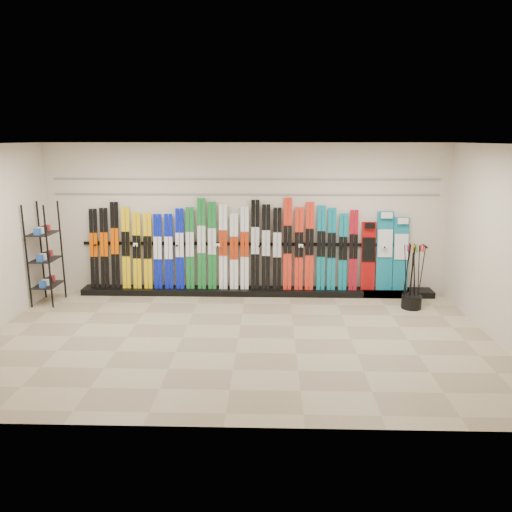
{
  "coord_description": "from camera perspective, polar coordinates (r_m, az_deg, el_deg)",
  "views": [
    {
      "loc": [
        0.49,
        -7.36,
        3.08
      ],
      "look_at": [
        0.25,
        1.0,
        1.1
      ],
      "focal_mm": 35.0,
      "sensor_mm": 36.0,
      "label": 1
    }
  ],
  "objects": [
    {
      "name": "pole_bin",
      "position": [
        9.72,
        17.34,
        -5.01
      ],
      "size": [
        0.37,
        0.37,
        0.25
      ],
      "primitive_type": "cylinder",
      "color": "black",
      "rests_on": "floor"
    },
    {
      "name": "skis",
      "position": [
        9.97,
        -3.7,
        0.9
      ],
      "size": [
        5.37,
        0.24,
        1.82
      ],
      "color": "black",
      "rests_on": "ski_rack_base"
    },
    {
      "name": "ski_poles",
      "position": [
        9.58,
        17.41,
        -2.25
      ],
      "size": [
        0.38,
        0.33,
        1.18
      ],
      "color": "black",
      "rests_on": "pole_bin"
    },
    {
      "name": "ceiling",
      "position": [
        7.38,
        -2.24,
        12.68
      ],
      "size": [
        8.0,
        8.0,
        0.0
      ],
      "primitive_type": "plane",
      "rotation": [
        3.14,
        0.0,
        0.0
      ],
      "color": "silver",
      "rests_on": "back_wall"
    },
    {
      "name": "snowboards",
      "position": [
        10.23,
        14.55,
        0.29
      ],
      "size": [
        0.93,
        0.24,
        1.56
      ],
      "color": "#990C0C",
      "rests_on": "ski_rack_base"
    },
    {
      "name": "back_wall",
      "position": [
        10.0,
        -1.2,
        4.22
      ],
      "size": [
        8.0,
        0.0,
        8.0
      ],
      "primitive_type": "plane",
      "rotation": [
        1.57,
        0.0,
        0.0
      ],
      "color": "beige",
      "rests_on": "floor"
    },
    {
      "name": "floor",
      "position": [
        8.0,
        -2.04,
        -9.35
      ],
      "size": [
        8.0,
        8.0,
        0.0
      ],
      "primitive_type": "plane",
      "color": "gray",
      "rests_on": "ground"
    },
    {
      "name": "accessory_rack",
      "position": [
        10.19,
        -22.99,
        0.24
      ],
      "size": [
        0.4,
        0.6,
        1.92
      ],
      "primitive_type": "cube",
      "color": "black",
      "rests_on": "floor"
    },
    {
      "name": "right_wall",
      "position": [
        8.31,
        26.59,
        0.92
      ],
      "size": [
        0.0,
        5.0,
        5.0
      ],
      "primitive_type": "plane",
      "rotation": [
        1.57,
        0.0,
        -1.57
      ],
      "color": "beige",
      "rests_on": "floor"
    },
    {
      "name": "ski_rack_base",
      "position": [
        10.11,
        0.05,
        -4.07
      ],
      "size": [
        8.0,
        0.4,
        0.12
      ],
      "primitive_type": "cube",
      "color": "black",
      "rests_on": "floor"
    },
    {
      "name": "slatwall_rail_0",
      "position": [
        9.91,
        -1.22,
        7.06
      ],
      "size": [
        7.6,
        0.02,
        0.03
      ],
      "primitive_type": "cube",
      "color": "gray",
      "rests_on": "back_wall"
    },
    {
      "name": "slatwall_rail_1",
      "position": [
        9.89,
        -1.23,
        8.79
      ],
      "size": [
        7.6,
        0.02,
        0.03
      ],
      "primitive_type": "cube",
      "color": "gray",
      "rests_on": "back_wall"
    }
  ]
}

